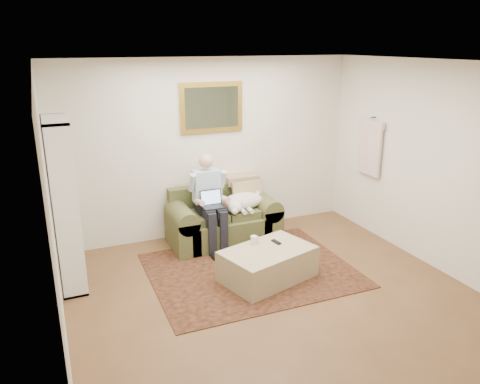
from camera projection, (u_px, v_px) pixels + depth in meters
room_shell at (277, 188)px, 4.99m from camera, size 4.51×5.00×2.61m
rug at (251, 270)px, 5.99m from camera, size 2.54×2.04×0.01m
sofa at (223, 223)px, 6.82m from camera, size 1.57×0.80×0.94m
seated_man at (211, 203)px, 6.48m from camera, size 0.52×0.74×1.32m
laptop at (212, 202)px, 6.42m from camera, size 0.31×0.24×0.22m
sleeping_dog at (243, 201)px, 6.75m from camera, size 0.65×0.41×0.24m
ottoman at (268, 264)px, 5.72m from camera, size 1.24×0.97×0.40m
coffee_mug at (254, 240)px, 5.81m from camera, size 0.08×0.08×0.10m
tv_remote at (276, 242)px, 5.84m from camera, size 0.08×0.16×0.02m
bookshelf at (64, 205)px, 5.38m from camera, size 0.28×0.80×2.00m
wall_mirror at (212, 107)px, 6.67m from camera, size 0.94×0.04×0.72m
hanging_shirt at (370, 145)px, 6.88m from camera, size 0.06×0.52×0.90m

